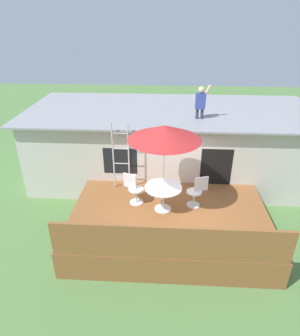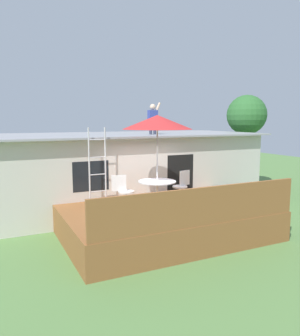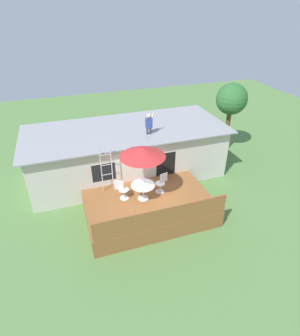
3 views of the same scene
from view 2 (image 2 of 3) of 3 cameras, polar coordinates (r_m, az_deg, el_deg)
ground_plane at (r=9.70m, az=2.43°, el=-11.19°), size 40.00×40.00×0.00m
house at (r=12.57m, az=-5.32°, el=-0.35°), size 10.50×4.50×2.71m
deck at (r=9.57m, az=2.44°, el=-8.93°), size 5.55×3.81×0.80m
deck_railing at (r=7.82m, az=8.98°, el=-6.47°), size 5.45×0.08×0.90m
patio_table at (r=9.29m, az=1.22°, el=-3.17°), size 1.04×1.04×0.74m
patio_umbrella at (r=9.11m, az=1.25°, el=7.75°), size 1.90×1.90×2.54m
step_ladder at (r=9.78m, az=-8.89°, el=0.36°), size 0.52×0.04×2.20m
person_figure at (r=11.88m, az=0.51°, el=8.65°), size 0.47×0.20×1.11m
patio_chair_left at (r=9.27m, az=-4.48°, el=-4.04°), size 0.60×0.44×0.92m
patio_chair_right at (r=10.01m, az=5.38°, el=-3.13°), size 0.61×0.44×0.92m
backyard_tree at (r=16.44m, az=16.03°, el=8.40°), size 1.84×1.84×4.36m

